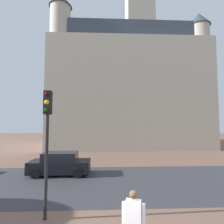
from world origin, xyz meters
TOP-DOWN VIEW (x-y plane):
  - ground_plane at (0.00, 10.00)m, footprint 120.00×120.00m
  - street_asphalt_strip at (0.00, 7.15)m, footprint 120.00×7.34m
  - landmark_building at (3.46, 26.71)m, footprint 22.97×16.09m
  - person_skater at (0.25, 0.77)m, footprint 0.59×0.37m
  - car_black at (-3.55, 8.77)m, footprint 4.07×1.96m
  - traffic_light_pole at (-2.66, 2.82)m, footprint 0.28×0.34m

SIDE VIEW (x-z plane):
  - ground_plane at x=0.00m, z-range 0.00..0.00m
  - street_asphalt_strip at x=0.00m, z-range 0.00..0.00m
  - car_black at x=-3.55m, z-range -0.04..1.49m
  - person_skater at x=0.25m, z-range 0.10..1.83m
  - traffic_light_pole at x=-2.66m, z-range 0.93..5.66m
  - landmark_building at x=3.46m, z-range -8.50..28.09m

